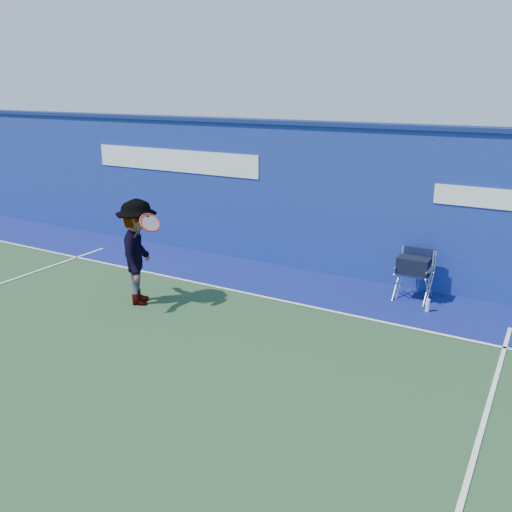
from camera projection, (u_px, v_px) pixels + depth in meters
The scene contains 8 objects.
ground at pixel (130, 367), 7.58m from camera, with size 80.00×80.00×0.00m, color #264726.
stadium_wall at pixel (294, 195), 11.42m from camera, with size 24.00×0.50×3.08m.
out_of_bounds_strip at pixel (269, 279), 10.98m from camera, with size 24.00×1.80×0.01m, color navy.
court_lines at pixel (158, 349), 8.07m from camera, with size 24.00×12.00×0.01m.
directors_chair_left at pixel (412, 279), 9.85m from camera, with size 0.56×0.50×0.93m.
directors_chair_right at pixel (415, 283), 9.96m from camera, with size 0.54×0.48×0.90m.
water_bottle at pixel (428, 306), 9.38m from camera, with size 0.07×0.07×0.23m, color white.
tennis_player at pixel (139, 252), 9.54m from camera, with size 1.25×1.41×1.90m.
Camera 1 is at (4.87, -5.00, 3.77)m, focal length 38.00 mm.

